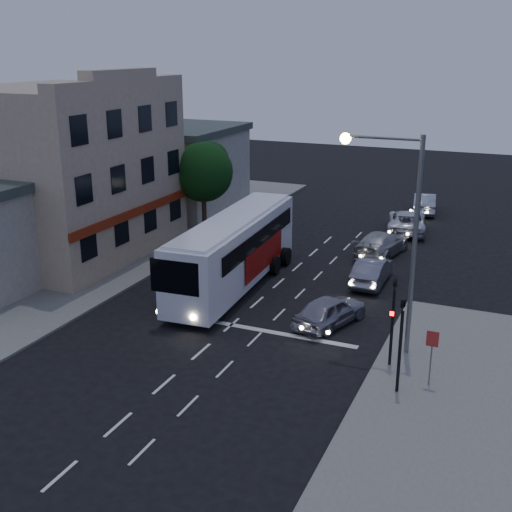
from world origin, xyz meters
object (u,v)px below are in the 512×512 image
at_px(tour_bus, 234,249).
at_px(car_extra, 425,203).
at_px(traffic_signal_main, 393,312).
at_px(street_tree, 203,169).
at_px(traffic_signal_side, 401,334).
at_px(car_sedan_c, 407,221).
at_px(streetlight, 400,220).
at_px(car_sedan_b, 381,244).
at_px(regulatory_sign, 432,349).
at_px(car_suv, 330,311).
at_px(car_sedan_a, 372,271).

bearing_deg(tour_bus, car_extra, 68.66).
distance_m(traffic_signal_main, street_tree, 21.38).
bearing_deg(traffic_signal_side, car_sedan_c, 99.89).
xyz_separation_m(car_sedan_c, traffic_signal_side, (3.89, -22.29, 1.66)).
xyz_separation_m(streetlight, street_tree, (-15.55, 12.82, -1.23)).
xyz_separation_m(car_sedan_b, streetlight, (3.37, -12.96, 4.99)).
height_order(car_sedan_c, regulatory_sign, regulatory_sign).
bearing_deg(car_suv, car_sedan_c, -72.52).
distance_m(tour_bus, traffic_signal_main, 11.34).
relative_size(car_suv, streetlight, 0.46).
xyz_separation_m(tour_bus, car_sedan_c, (6.46, 14.37, -1.32)).
distance_m(car_sedan_a, regulatory_sign, 11.27).
bearing_deg(streetlight, car_sedan_b, 104.55).
bearing_deg(street_tree, car_suv, -42.22).
relative_size(car_suv, traffic_signal_main, 1.02).
height_order(tour_bus, car_sedan_c, tour_bus).
height_order(car_suv, car_sedan_c, car_sedan_c).
distance_m(traffic_signal_side, regulatory_sign, 1.61).
xyz_separation_m(car_extra, regulatory_sign, (4.65, -27.40, 0.83)).
bearing_deg(tour_bus, streetlight, -28.91).
xyz_separation_m(car_sedan_b, car_extra, (0.67, 11.99, 0.02)).
bearing_deg(car_sedan_c, car_suv, 79.16).
height_order(car_extra, traffic_signal_main, traffic_signal_main).
bearing_deg(car_extra, tour_bus, 63.19).
bearing_deg(car_extra, car_sedan_b, 78.14).
bearing_deg(car_sedan_a, car_sedan_b, -83.32).
distance_m(car_suv, car_sedan_b, 11.37).
bearing_deg(traffic_signal_side, street_tree, 135.50).
distance_m(tour_bus, regulatory_sign, 13.32).
bearing_deg(car_sedan_c, car_extra, -102.23).
height_order(tour_bus, street_tree, street_tree).
xyz_separation_m(car_suv, car_extra, (0.49, 23.36, 0.05)).
xyz_separation_m(car_sedan_a, car_sedan_c, (-0.23, 11.11, 0.04)).
distance_m(regulatory_sign, streetlight, 5.18).
xyz_separation_m(tour_bus, car_sedan_a, (6.69, 3.26, -1.36)).
height_order(traffic_signal_main, streetlight, streetlight).
xyz_separation_m(traffic_signal_side, regulatory_sign, (1.00, 0.96, -0.82)).
distance_m(tour_bus, streetlight, 11.05).
bearing_deg(car_sedan_a, car_suv, 84.96).
height_order(car_extra, street_tree, street_tree).
distance_m(car_sedan_b, streetlight, 14.29).
relative_size(car_sedan_c, traffic_signal_side, 1.33).
height_order(car_sedan_a, traffic_signal_side, traffic_signal_side).
xyz_separation_m(car_extra, traffic_signal_main, (2.95, -26.38, 1.66)).
distance_m(car_sedan_b, traffic_signal_side, 17.01).
bearing_deg(car_sedan_c, car_sedan_b, 75.80).
relative_size(car_sedan_c, traffic_signal_main, 1.33).
bearing_deg(streetlight, traffic_signal_side, -74.30).
relative_size(car_sedan_a, traffic_signal_main, 1.05).
bearing_deg(car_sedan_a, streetlight, 108.54).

